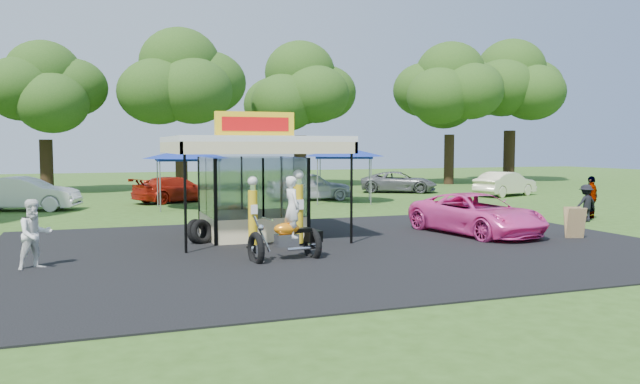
# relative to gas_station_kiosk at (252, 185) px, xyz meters

# --- Properties ---
(ground) EXTENTS (120.00, 120.00, 0.00)m
(ground) POSITION_rel_gas_station_kiosk_xyz_m (2.00, -4.99, -1.78)
(ground) COLOR #304F18
(ground) RESTS_ON ground
(asphalt_apron) EXTENTS (20.00, 14.00, 0.04)m
(asphalt_apron) POSITION_rel_gas_station_kiosk_xyz_m (2.00, -2.99, -1.76)
(asphalt_apron) COLOR black
(asphalt_apron) RESTS_ON ground
(gas_station_kiosk) EXTENTS (5.40, 5.40, 4.18)m
(gas_station_kiosk) POSITION_rel_gas_station_kiosk_xyz_m (0.00, 0.00, 0.00)
(gas_station_kiosk) COLOR white
(gas_station_kiosk) RESTS_ON ground
(gas_pump_left) EXTENTS (0.41, 0.41, 2.19)m
(gas_pump_left) POSITION_rel_gas_station_kiosk_xyz_m (-0.53, -2.30, -0.73)
(gas_pump_left) COLOR black
(gas_pump_left) RESTS_ON ground
(gas_pump_right) EXTENTS (0.44, 0.44, 2.36)m
(gas_pump_right) POSITION_rel_gas_station_kiosk_xyz_m (0.91, -2.26, -0.65)
(gas_pump_right) COLOR black
(gas_pump_right) RESTS_ON ground
(motorcycle) EXTENTS (2.04, 1.16, 2.36)m
(motorcycle) POSITION_rel_gas_station_kiosk_xyz_m (-0.06, -4.46, -0.87)
(motorcycle) COLOR black
(motorcycle) RESTS_ON ground
(spare_tires) EXTENTS (1.02, 0.91, 0.82)m
(spare_tires) POSITION_rel_gas_station_kiosk_xyz_m (-1.90, -0.86, -1.38)
(spare_tires) COLOR black
(spare_tires) RESTS_ON ground
(a_frame_sign) EXTENTS (0.64, 0.70, 1.05)m
(a_frame_sign) POSITION_rel_gas_station_kiosk_xyz_m (9.94, -4.01, -1.25)
(a_frame_sign) COLOR #593819
(a_frame_sign) RESTS_ON ground
(kiosk_car) EXTENTS (2.82, 1.13, 0.96)m
(kiosk_car) POSITION_rel_gas_station_kiosk_xyz_m (-0.00, 2.21, -1.30)
(kiosk_car) COLOR gold
(kiosk_car) RESTS_ON ground
(pink_sedan) EXTENTS (3.15, 5.48, 1.44)m
(pink_sedan) POSITION_rel_gas_station_kiosk_xyz_m (7.46, -2.06, -1.06)
(pink_sedan) COLOR #FF45AB
(pink_sedan) RESTS_ON ground
(spectator_west) EXTENTS (1.07, 0.98, 1.76)m
(spectator_west) POSITION_rel_gas_station_kiosk_xyz_m (-6.38, -3.48, -0.90)
(spectator_west) COLOR white
(spectator_west) RESTS_ON ground
(spectator_east_a) EXTENTS (1.00, 0.59, 1.52)m
(spectator_east_a) POSITION_rel_gas_station_kiosk_xyz_m (13.73, -0.46, -1.02)
(spectator_east_a) COLOR black
(spectator_east_a) RESTS_ON ground
(spectator_east_b) EXTENTS (1.15, 0.85, 1.81)m
(spectator_east_b) POSITION_rel_gas_station_kiosk_xyz_m (14.71, 0.29, -0.88)
(spectator_east_b) COLOR gray
(spectator_east_b) RESTS_ON ground
(bg_car_a) EXTENTS (5.15, 2.87, 1.61)m
(bg_car_a) POSITION_rel_gas_station_kiosk_xyz_m (-8.04, 12.14, -0.98)
(bg_car_a) COLOR silver
(bg_car_a) RESTS_ON ground
(bg_car_b) EXTENTS (5.21, 3.79, 1.40)m
(bg_car_b) POSITION_rel_gas_station_kiosk_xyz_m (-0.74, 14.19, -1.08)
(bg_car_b) COLOR #AD1D0D
(bg_car_b) RESTS_ON ground
(bg_car_c) EXTENTS (4.85, 2.15, 1.62)m
(bg_car_c) POSITION_rel_gas_station_kiosk_xyz_m (6.49, 12.86, -0.97)
(bg_car_c) COLOR silver
(bg_car_c) RESTS_ON ground
(bg_car_d) EXTENTS (5.45, 4.43, 1.38)m
(bg_car_d) POSITION_rel_gas_station_kiosk_xyz_m (13.97, 16.44, -1.09)
(bg_car_d) COLOR #5F5F61
(bg_car_d) RESTS_ON ground
(bg_car_e) EXTENTS (4.79, 2.99, 1.49)m
(bg_car_e) POSITION_rel_gas_station_kiosk_xyz_m (18.77, 11.59, -1.04)
(bg_car_e) COLOR #F6EEBC
(bg_car_e) RESTS_ON ground
(tent_west) EXTENTS (4.23, 4.23, 2.95)m
(tent_west) POSITION_rel_gas_station_kiosk_xyz_m (-0.64, 10.57, 0.89)
(tent_west) COLOR gray
(tent_west) RESTS_ON ground
(tent_east) EXTENTS (4.31, 4.31, 3.01)m
(tent_east) POSITION_rel_gas_station_kiosk_xyz_m (7.87, 11.01, 0.94)
(tent_east) COLOR gray
(tent_east) RESTS_ON ground
(oak_far_b) EXTENTS (8.09, 8.09, 9.65)m
(oak_far_b) POSITION_rel_gas_station_kiosk_xyz_m (-7.83, 24.11, 4.38)
(oak_far_b) COLOR black
(oak_far_b) RESTS_ON ground
(oak_far_c) EXTENTS (9.08, 9.08, 10.70)m
(oak_far_c) POSITION_rel_gas_station_kiosk_xyz_m (0.66, 22.53, 5.01)
(oak_far_c) COLOR black
(oak_far_c) RESTS_ON ground
(oak_far_d) EXTENTS (9.02, 9.02, 10.74)m
(oak_far_d) POSITION_rel_gas_station_kiosk_xyz_m (9.95, 25.00, 5.06)
(oak_far_d) COLOR black
(oak_far_d) RESTS_ON ground
(oak_far_e) EXTENTS (9.27, 9.27, 11.04)m
(oak_far_e) POSITION_rel_gas_station_kiosk_xyz_m (21.88, 23.09, 5.26)
(oak_far_e) COLOR black
(oak_far_e) RESTS_ON ground
(oak_far_f) EXTENTS (9.91, 9.91, 11.94)m
(oak_far_f) POSITION_rel_gas_station_kiosk_xyz_m (29.06, 24.97, 5.88)
(oak_far_f) COLOR black
(oak_far_f) RESTS_ON ground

